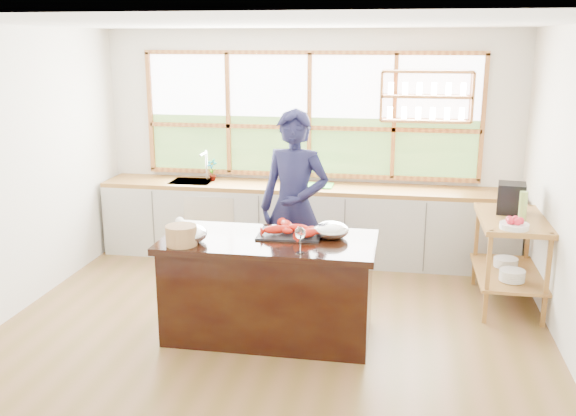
% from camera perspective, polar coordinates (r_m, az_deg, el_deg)
% --- Properties ---
extents(ground_plane, '(5.00, 5.00, 0.00)m').
position_cam_1_polar(ground_plane, '(6.06, -1.27, -10.35)').
color(ground_plane, brown).
extents(room_shell, '(5.02, 4.52, 2.71)m').
position_cam_1_polar(room_shell, '(6.04, -0.18, 6.97)').
color(room_shell, silver).
rests_on(room_shell, ground_plane).
extents(back_counter, '(4.90, 0.63, 0.90)m').
position_cam_1_polar(back_counter, '(7.70, 1.40, -1.23)').
color(back_counter, '#AEACA3').
rests_on(back_counter, ground_plane).
extents(right_shelf_unit, '(0.62, 1.10, 0.90)m').
position_cam_1_polar(right_shelf_unit, '(6.66, 19.14, -3.26)').
color(right_shelf_unit, '#99632E').
rests_on(right_shelf_unit, ground_plane).
extents(island, '(1.85, 0.90, 0.90)m').
position_cam_1_polar(island, '(5.70, -1.69, -7.05)').
color(island, black).
rests_on(island, ground_plane).
extents(cook, '(0.78, 0.59, 1.93)m').
position_cam_1_polar(cook, '(6.30, 0.57, -0.00)').
color(cook, '#171739').
rests_on(cook, ground_plane).
extents(potted_plant, '(0.17, 0.14, 0.27)m').
position_cam_1_polar(potted_plant, '(7.86, -6.76, 3.37)').
color(potted_plant, slate).
rests_on(potted_plant, back_counter).
extents(cutting_board, '(0.40, 0.30, 0.01)m').
position_cam_1_polar(cutting_board, '(7.57, 2.48, 2.03)').
color(cutting_board, green).
rests_on(cutting_board, back_counter).
extents(espresso_machine, '(0.30, 0.31, 0.30)m').
position_cam_1_polar(espresso_machine, '(6.72, 19.22, 0.83)').
color(espresso_machine, black).
rests_on(espresso_machine, right_shelf_unit).
extents(wine_bottle, '(0.08, 0.08, 0.30)m').
position_cam_1_polar(wine_bottle, '(6.38, 20.15, 0.06)').
color(wine_bottle, '#87A74A').
rests_on(wine_bottle, right_shelf_unit).
extents(fruit_bowl, '(0.26, 0.26, 0.11)m').
position_cam_1_polar(fruit_bowl, '(6.19, 19.47, -1.37)').
color(fruit_bowl, silver).
rests_on(fruit_bowl, right_shelf_unit).
extents(slate_board, '(0.56, 0.41, 0.02)m').
position_cam_1_polar(slate_board, '(5.64, 0.16, -2.36)').
color(slate_board, black).
rests_on(slate_board, island).
extents(lobster_pile, '(0.52, 0.44, 0.08)m').
position_cam_1_polar(lobster_pile, '(5.62, 0.38, -1.90)').
color(lobster_pile, red).
rests_on(lobster_pile, slate_board).
extents(mixing_bowl_left, '(0.33, 0.33, 0.16)m').
position_cam_1_polar(mixing_bowl_left, '(5.51, -8.89, -2.28)').
color(mixing_bowl_left, silver).
rests_on(mixing_bowl_left, island).
extents(mixing_bowl_right, '(0.31, 0.31, 0.15)m').
position_cam_1_polar(mixing_bowl_right, '(5.58, 3.86, -1.98)').
color(mixing_bowl_right, silver).
rests_on(mixing_bowl_right, island).
extents(wine_glass, '(0.08, 0.08, 0.22)m').
position_cam_1_polar(wine_glass, '(5.13, 1.09, -2.34)').
color(wine_glass, silver).
rests_on(wine_glass, island).
extents(wicker_basket, '(0.26, 0.26, 0.17)m').
position_cam_1_polar(wicker_basket, '(5.43, -9.46, -2.42)').
color(wicker_basket, '#9E754A').
rests_on(wicker_basket, island).
extents(parchment_roll, '(0.22, 0.30, 0.08)m').
position_cam_1_polar(parchment_roll, '(5.88, -9.33, -1.52)').
color(parchment_roll, white).
rests_on(parchment_roll, island).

